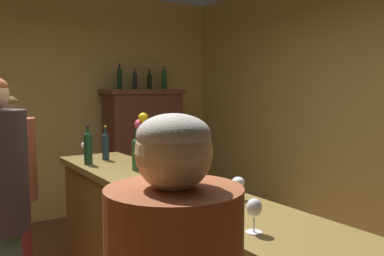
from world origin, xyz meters
name	(u,v)px	position (x,y,z in m)	size (l,w,h in m)	color
wall_back	(23,105)	(0.00, 2.97, 1.42)	(5.19, 0.12, 2.84)	tan
display_cabinet	(143,148)	(1.41, 2.65, 0.84)	(1.05, 0.47, 1.61)	brown
wine_bottle_rose	(106,145)	(0.30, 1.11, 1.13)	(0.06, 0.06, 0.30)	#1E2E3B
wine_bottle_malbec	(164,153)	(0.45, 0.36, 1.15)	(0.07, 0.07, 0.32)	#133A25
wine_bottle_riesling	(157,173)	(0.10, -0.19, 1.13)	(0.06, 0.06, 0.30)	black
wine_bottle_pinot	(137,152)	(0.32, 0.54, 1.14)	(0.07, 0.07, 0.31)	#244E27
wine_bottle_syrah	(88,147)	(0.10, 0.98, 1.15)	(0.07, 0.07, 0.31)	#183924
wine_glass_front	(254,209)	(0.16, -0.95, 1.11)	(0.07, 0.07, 0.15)	white
wine_glass_mid	(85,146)	(0.18, 1.27, 1.11)	(0.07, 0.07, 0.14)	white
wine_glass_rear	(238,184)	(0.44, -0.50, 1.09)	(0.07, 0.07, 0.12)	white
flower_arrangement	(143,140)	(0.47, 0.72, 1.20)	(0.13, 0.14, 0.42)	#4F3B23
cheese_plate	(211,188)	(0.45, -0.24, 1.01)	(0.19, 0.19, 0.01)	white
display_bottle_left	(120,78)	(1.09, 2.65, 1.76)	(0.06, 0.06, 0.32)	#173525
display_bottle_midleft	(135,80)	(1.30, 2.65, 1.73)	(0.06, 0.06, 0.27)	#232B32
display_bottle_center	(149,80)	(1.51, 2.65, 1.73)	(0.06, 0.06, 0.29)	black
display_bottle_midright	(164,79)	(1.73, 2.65, 1.76)	(0.07, 0.07, 0.32)	#225227
patron_in_navy	(10,193)	(-0.48, 1.00, 0.84)	(0.38, 0.38, 1.56)	maroon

